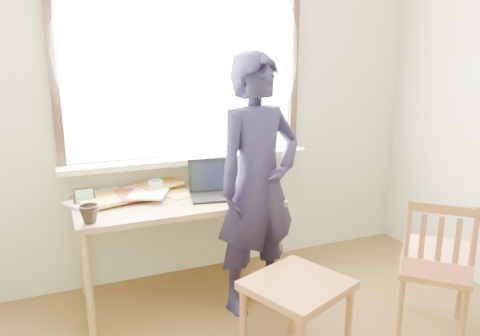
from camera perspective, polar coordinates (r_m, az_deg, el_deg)
name	(u,v)px	position (r m, az deg, el deg)	size (l,w,h in m)	color
room_shell	(354,71)	(1.91, 13.67, 11.37)	(3.52, 4.02, 2.61)	#B3B090
desk	(177,209)	(3.25, -7.67, -4.99)	(1.36, 0.68, 0.73)	olive
laptop	(215,187)	(3.26, -3.03, -2.39)	(0.40, 0.35, 0.24)	black
mug_white	(156,186)	(3.38, -10.24, -2.20)	(0.11, 0.11, 0.09)	white
mug_dark	(89,214)	(2.89, -17.89, -5.37)	(0.12, 0.12, 0.11)	black
mouse	(246,193)	(3.28, 0.78, -3.01)	(0.09, 0.06, 0.03)	black
desk_clutter	(127,192)	(3.34, -13.56, -2.87)	(0.91, 0.57, 0.05)	white
book_a	(104,197)	(3.32, -16.25, -3.42)	(0.21, 0.28, 0.03)	white
book_b	(215,181)	(3.58, -3.06, -1.62)	(0.18, 0.24, 0.02)	white
picture_frame	(84,197)	(3.22, -18.44, -3.37)	(0.14, 0.02, 0.11)	black
work_chair	(297,295)	(2.65, 6.95, -15.07)	(0.63, 0.62, 0.50)	brown
side_chair	(436,261)	(3.15, 22.73, -10.40)	(0.56, 0.56, 0.88)	brown
person	(258,185)	(3.05, 2.21, -2.11)	(0.63, 0.41, 1.71)	black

